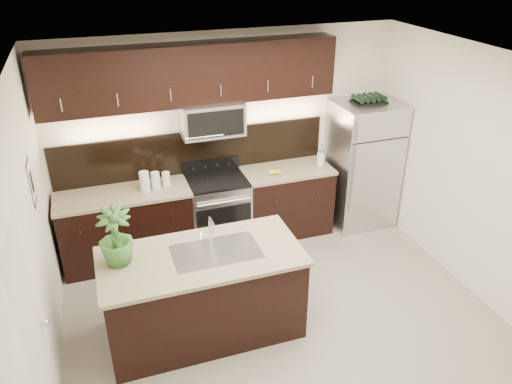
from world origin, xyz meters
TOP-DOWN VIEW (x-y plane):
  - ground at (0.00, 0.00)m, footprint 4.50×4.50m
  - room_walls at (-0.11, -0.04)m, footprint 4.52×4.02m
  - counter_run at (-0.46, 1.69)m, footprint 3.51×0.65m
  - upper_fixtures at (-0.43, 1.84)m, footprint 3.49×0.40m
  - island at (-0.82, 0.12)m, footprint 1.96×0.96m
  - sink_faucet at (-0.67, 0.13)m, footprint 0.84×0.50m
  - refrigerator at (1.80, 1.63)m, footprint 0.84×0.76m
  - wine_rack at (1.80, 1.63)m, footprint 0.43×0.27m
  - plant at (-1.58, 0.24)m, footprint 0.37×0.37m
  - canisters at (-1.04, 1.67)m, footprint 0.37×0.17m
  - french_press at (1.17, 1.64)m, footprint 0.10×0.10m
  - bananas at (0.45, 1.61)m, footprint 0.19×0.16m

SIDE VIEW (x-z plane):
  - ground at x=0.00m, z-range 0.00..0.00m
  - counter_run at x=-0.46m, z-range 0.00..0.94m
  - island at x=-0.82m, z-range 0.00..0.94m
  - refrigerator at x=1.80m, z-range 0.00..1.74m
  - sink_faucet at x=-0.67m, z-range 0.81..1.10m
  - bananas at x=0.45m, z-range 0.94..0.99m
  - canisters at x=-1.04m, z-range 0.93..1.18m
  - french_press at x=1.17m, z-range 0.90..1.20m
  - plant at x=-1.58m, z-range 0.94..1.51m
  - room_walls at x=-0.11m, z-range 0.34..3.05m
  - wine_rack at x=1.80m, z-range 1.74..1.84m
  - upper_fixtures at x=-0.43m, z-range 1.31..2.97m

